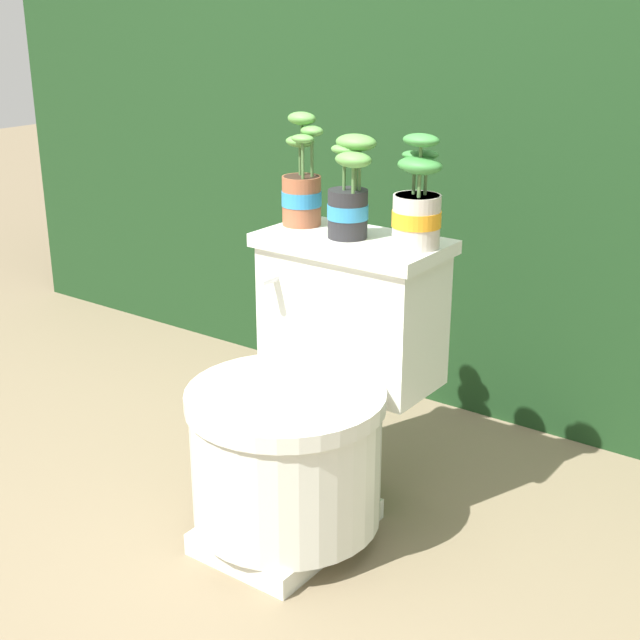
{
  "coord_description": "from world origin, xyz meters",
  "views": [
    {
      "loc": [
        1.11,
        -1.31,
        1.14
      ],
      "look_at": [
        0.05,
        0.15,
        0.48
      ],
      "focal_mm": 50.0,
      "sensor_mm": 36.0,
      "label": 1
    }
  ],
  "objects": [
    {
      "name": "hedge_backdrop",
      "position": [
        0.0,
        1.34,
        0.74
      ],
      "size": [
        3.58,
        1.01,
        1.48
      ],
      "color": "#193819",
      "rests_on": "ground"
    },
    {
      "name": "potted_plant_midleft",
      "position": [
        0.04,
        0.26,
        0.74
      ],
      "size": [
        0.12,
        0.1,
        0.23
      ],
      "color": "#262628",
      "rests_on": "toilet"
    },
    {
      "name": "toilet",
      "position": [
        0.05,
        0.11,
        0.28
      ],
      "size": [
        0.43,
        0.58,
        0.64
      ],
      "color": "silver",
      "rests_on": "ground"
    },
    {
      "name": "potted_plant_middle",
      "position": [
        0.2,
        0.28,
        0.73
      ],
      "size": [
        0.11,
        0.1,
        0.24
      ],
      "color": "beige",
      "rests_on": "toilet"
    },
    {
      "name": "potted_plant_left",
      "position": [
        -0.11,
        0.3,
        0.73
      ],
      "size": [
        0.1,
        0.09,
        0.26
      ],
      "color": "#9E5638",
      "rests_on": "toilet"
    },
    {
      "name": "ground_plane",
      "position": [
        0.0,
        0.0,
        0.0
      ],
      "size": [
        12.0,
        12.0,
        0.0
      ],
      "primitive_type": "plane",
      "color": "#75664C"
    }
  ]
}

